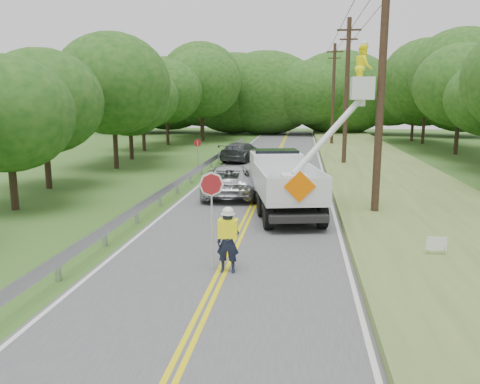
# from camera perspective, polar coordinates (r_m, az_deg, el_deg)

# --- Properties ---
(ground) EXTENTS (140.00, 140.00, 0.00)m
(ground) POSITION_cam_1_polar(r_m,az_deg,el_deg) (11.30, -4.03, -13.29)
(ground) COLOR #375C1B
(ground) RESTS_ON ground
(road) EXTENTS (7.20, 96.00, 0.03)m
(road) POSITION_cam_1_polar(r_m,az_deg,el_deg) (24.63, 2.40, 0.09)
(road) COLOR #4A4B4D
(road) RESTS_ON ground
(guardrail) EXTENTS (0.18, 48.00, 0.77)m
(guardrail) POSITION_cam_1_polar(r_m,az_deg,el_deg) (26.06, -6.25, 1.84)
(guardrail) COLOR #A4A5AD
(guardrail) RESTS_ON ground
(utility_poles) EXTENTS (1.60, 43.30, 10.00)m
(utility_poles) POSITION_cam_1_polar(r_m,az_deg,el_deg) (27.28, 13.83, 11.94)
(utility_poles) COLOR #2D2419
(utility_poles) RESTS_ON ground
(tall_grass_verge) EXTENTS (7.00, 96.00, 0.30)m
(tall_grass_verge) POSITION_cam_1_polar(r_m,az_deg,el_deg) (25.02, 18.82, 0.00)
(tall_grass_verge) COLOR #576F33
(tall_grass_verge) RESTS_ON ground
(treeline_left) EXTENTS (10.85, 55.88, 11.56)m
(treeline_left) POSITION_cam_1_polar(r_m,az_deg,el_deg) (45.08, -9.21, 12.31)
(treeline_left) COLOR #332319
(treeline_left) RESTS_ON ground
(treeline_horizon) EXTENTS (56.38, 14.32, 11.37)m
(treeline_horizon) POSITION_cam_1_polar(r_m,az_deg,el_deg) (66.56, 4.79, 11.62)
(treeline_horizon) COLOR #174513
(treeline_horizon) RESTS_ON ground
(flagger) EXTENTS (1.07, 0.41, 2.74)m
(flagger) POSITION_cam_1_polar(r_m,az_deg,el_deg) (12.95, -1.49, -5.37)
(flagger) COLOR #191E33
(flagger) RESTS_ON road
(bucket_truck) EXTENTS (5.08, 7.07, 6.65)m
(bucket_truck) POSITION_cam_1_polar(r_m,az_deg,el_deg) (20.56, 5.54, 2.16)
(bucket_truck) COLOR black
(bucket_truck) RESTS_ON road
(suv_silver) EXTENTS (3.01, 5.60, 1.50)m
(suv_silver) POSITION_cam_1_polar(r_m,az_deg,el_deg) (23.51, -1.22, 1.45)
(suv_silver) COLOR silver
(suv_silver) RESTS_ON road
(suv_darkgrey) EXTENTS (3.28, 5.31, 1.44)m
(suv_darkgrey) POSITION_cam_1_polar(r_m,az_deg,el_deg) (36.58, 0.23, 4.80)
(suv_darkgrey) COLOR #3B3F42
(suv_darkgrey) RESTS_ON road
(stop_sign_permanent) EXTENTS (0.38, 0.35, 2.30)m
(stop_sign_permanent) POSITION_cam_1_polar(r_m,az_deg,el_deg) (29.36, -5.05, 4.76)
(stop_sign_permanent) COLOR #A4A5AD
(stop_sign_permanent) RESTS_ON ground
(yard_sign) EXTENTS (0.56, 0.05, 0.82)m
(yard_sign) POSITION_cam_1_polar(r_m,az_deg,el_deg) (14.76, 22.30, -5.80)
(yard_sign) COLOR white
(yard_sign) RESTS_ON ground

